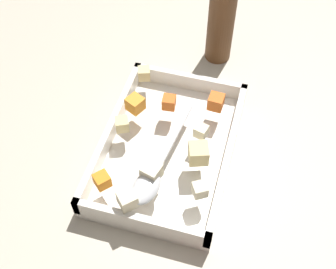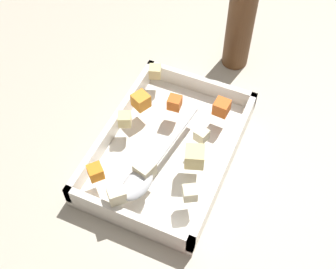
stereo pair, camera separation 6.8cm
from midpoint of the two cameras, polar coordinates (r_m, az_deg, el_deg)
ground_plane at (r=0.84m, az=3.77°, el=-2.56°), size 4.00×4.00×0.00m
baking_dish at (r=0.83m, az=2.34°, el=-2.07°), size 0.34×0.23×0.05m
carrot_chunk_corner_ne at (r=0.75m, az=-6.75°, el=-4.96°), size 0.03×0.03×0.02m
carrot_chunk_rim_edge at (r=0.84m, az=-1.19°, el=4.24°), size 0.04×0.04×0.03m
carrot_chunk_under_handle at (r=0.84m, az=3.17°, el=3.99°), size 0.03×0.03×0.02m
carrot_chunk_near_left at (r=0.84m, az=9.22°, el=3.35°), size 0.03×0.03×0.03m
potato_chunk_corner_se at (r=0.80m, az=6.77°, el=-0.18°), size 0.03×0.03×0.02m
potato_chunk_mid_right at (r=0.74m, az=-0.39°, el=-4.70°), size 0.04×0.04×0.03m
potato_chunk_corner_nw at (r=0.73m, az=5.52°, el=-7.64°), size 0.03×0.03×0.02m
potato_chunk_near_right at (r=0.89m, az=0.51°, el=7.99°), size 0.03×0.03×0.02m
potato_chunk_front_center at (r=0.72m, az=-3.97°, el=-7.77°), size 0.04×0.04×0.03m
potato_chunk_heap_top at (r=0.81m, az=-3.22°, el=1.84°), size 0.03×0.03×0.02m
potato_chunk_heap_side at (r=0.76m, az=5.99°, el=-2.99°), size 0.04×0.04×0.03m
serving_spoon at (r=0.74m, az=-0.77°, el=-5.74°), size 0.23×0.06×0.02m
pepper_mill at (r=0.95m, az=11.44°, el=14.14°), size 0.06×0.06×0.25m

